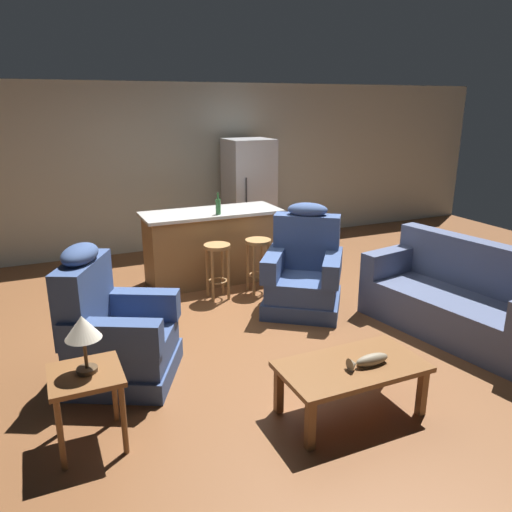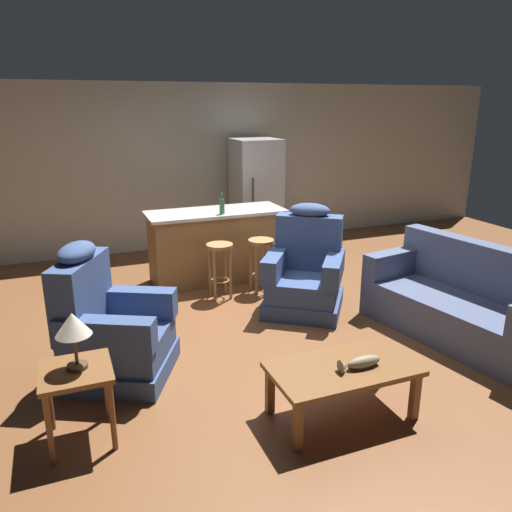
# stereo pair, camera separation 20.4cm
# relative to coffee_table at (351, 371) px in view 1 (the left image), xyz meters

# --- Properties ---
(ground_plane) EXTENTS (12.00, 12.00, 0.00)m
(ground_plane) POSITION_rel_coffee_table_xyz_m (0.05, 1.93, -0.36)
(ground_plane) COLOR brown
(back_wall) EXTENTS (12.00, 0.05, 2.60)m
(back_wall) POSITION_rel_coffee_table_xyz_m (0.05, 5.06, 0.94)
(back_wall) COLOR #B2B2A3
(back_wall) RESTS_ON ground_plane
(coffee_table) EXTENTS (1.10, 0.60, 0.42)m
(coffee_table) POSITION_rel_coffee_table_xyz_m (0.00, 0.00, 0.00)
(coffee_table) COLOR brown
(coffee_table) RESTS_ON ground_plane
(fish_figurine) EXTENTS (0.34, 0.10, 0.10)m
(fish_figurine) POSITION_rel_coffee_table_xyz_m (0.10, -0.07, 0.10)
(fish_figurine) COLOR #4C3823
(fish_figurine) RESTS_ON coffee_table
(couch) EXTENTS (1.16, 2.02, 0.94)m
(couch) POSITION_rel_coffee_table_xyz_m (1.86, 0.76, -0.02)
(couch) COLOR #4C5675
(couch) RESTS_ON ground_plane
(recliner_near_lamp) EXTENTS (1.13, 1.13, 1.20)m
(recliner_near_lamp) POSITION_rel_coffee_table_xyz_m (-1.55, 1.28, 0.06)
(recliner_near_lamp) COLOR #384C7A
(recliner_near_lamp) RESTS_ON ground_plane
(recliner_near_island) EXTENTS (1.17, 1.17, 1.20)m
(recliner_near_island) POSITION_rel_coffee_table_xyz_m (0.70, 1.97, 0.06)
(recliner_near_island) COLOR #384C7A
(recliner_near_island) RESTS_ON ground_plane
(end_table) EXTENTS (0.48, 0.48, 0.56)m
(end_table) POSITION_rel_coffee_table_xyz_m (-1.86, 0.44, 0.10)
(end_table) COLOR brown
(end_table) RESTS_ON ground_plane
(table_lamp) EXTENTS (0.24, 0.24, 0.41)m
(table_lamp) POSITION_rel_coffee_table_xyz_m (-1.84, 0.45, 0.50)
(table_lamp) COLOR #4C3823
(table_lamp) RESTS_ON end_table
(kitchen_island) EXTENTS (1.80, 0.70, 0.95)m
(kitchen_island) POSITION_rel_coffee_table_xyz_m (0.05, 3.28, 0.11)
(kitchen_island) COLOR olive
(kitchen_island) RESTS_ON ground_plane
(bar_stool_left) EXTENTS (0.32, 0.32, 0.68)m
(bar_stool_left) POSITION_rel_coffee_table_xyz_m (-0.11, 2.65, 0.11)
(bar_stool_left) COLOR #A87A47
(bar_stool_left) RESTS_ON ground_plane
(bar_stool_right) EXTENTS (0.32, 0.32, 0.68)m
(bar_stool_right) POSITION_rel_coffee_table_xyz_m (0.43, 2.65, 0.11)
(bar_stool_right) COLOR #A87A47
(bar_stool_right) RESTS_ON ground_plane
(refrigerator) EXTENTS (0.70, 0.69, 1.76)m
(refrigerator) POSITION_rel_coffee_table_xyz_m (1.10, 4.48, 0.52)
(refrigerator) COLOR #B7B7BC
(refrigerator) RESTS_ON ground_plane
(bottle_tall_green) EXTENTS (0.06, 0.06, 0.27)m
(bottle_tall_green) POSITION_rel_coffee_table_xyz_m (0.06, 3.06, 0.69)
(bottle_tall_green) COLOR #2D6B38
(bottle_tall_green) RESTS_ON kitchen_island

